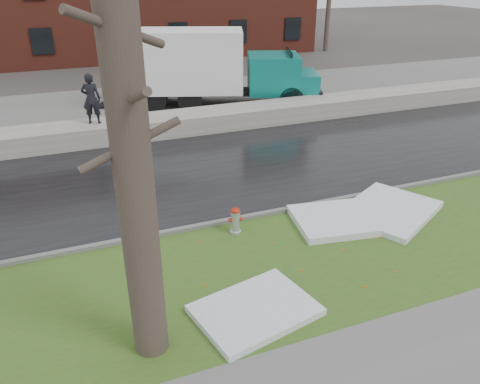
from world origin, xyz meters
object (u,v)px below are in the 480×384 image
object	(u,v)px
box_truck	(208,67)
worker	(91,99)
fire_hydrant	(235,219)
tree	(131,150)

from	to	relation	value
box_truck	worker	xyz separation A→B (m)	(-5.57, -3.40, -0.16)
fire_hydrant	worker	bearing A→B (deg)	115.23
box_truck	worker	bearing A→B (deg)	-128.83
fire_hydrant	box_truck	xyz separation A→B (m)	(3.09, 11.66, 1.42)
tree	fire_hydrant	bearing A→B (deg)	48.30
fire_hydrant	worker	size ratio (longest dim) A/B	0.39
tree	box_truck	xyz separation A→B (m)	(5.84, 14.74, -1.86)
worker	fire_hydrant	bearing A→B (deg)	121.32
fire_hydrant	box_truck	bearing A→B (deg)	83.69
tree	worker	distance (m)	11.53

